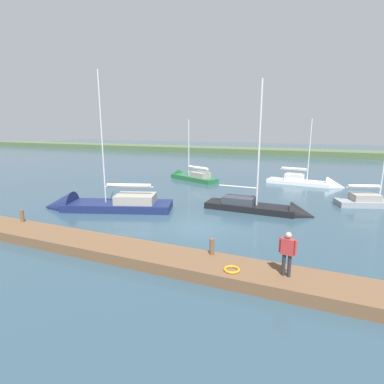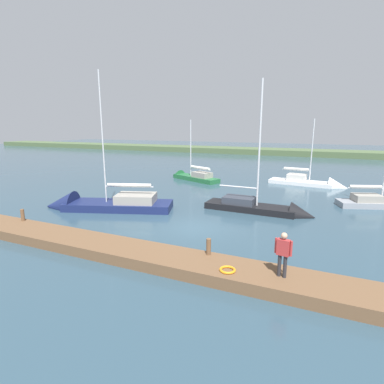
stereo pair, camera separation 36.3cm
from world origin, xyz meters
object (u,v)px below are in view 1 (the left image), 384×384
(sailboat_outer_mooring, at_px, (264,210))
(person_on_dock, at_px, (287,251))
(sailboat_behind_pier, at_px, (189,178))
(sailboat_far_right, at_px, (98,207))
(mooring_post_near, at_px, (212,247))
(mooring_post_far, at_px, (22,216))
(sailboat_near_dock, at_px, (311,184))
(life_ring_buoy, at_px, (232,270))

(sailboat_outer_mooring, bearing_deg, person_on_dock, -74.60)
(sailboat_behind_pier, height_order, sailboat_far_right, sailboat_far_right)
(sailboat_behind_pier, bearing_deg, sailboat_far_right, 109.13)
(mooring_post_near, height_order, mooring_post_far, mooring_post_near)
(sailboat_behind_pier, distance_m, sailboat_near_dock, 13.65)
(mooring_post_far, xyz_separation_m, sailboat_near_dock, (-15.71, -22.09, -0.75))
(sailboat_outer_mooring, relative_size, sailboat_behind_pier, 1.34)
(mooring_post_near, xyz_separation_m, mooring_post_far, (12.16, 0.00, -0.01))
(sailboat_outer_mooring, xyz_separation_m, sailboat_near_dock, (-2.85, -12.40, -0.03))
(sailboat_outer_mooring, distance_m, sailboat_behind_pier, 14.98)
(mooring_post_near, bearing_deg, sailboat_outer_mooring, -94.18)
(mooring_post_far, distance_m, sailboat_outer_mooring, 16.13)
(sailboat_behind_pier, relative_size, sailboat_far_right, 0.68)
(life_ring_buoy, height_order, person_on_dock, person_on_dock)
(mooring_post_near, distance_m, sailboat_near_dock, 22.39)
(sailboat_behind_pier, xyz_separation_m, sailboat_near_dock, (-13.52, -1.88, -0.09))
(sailboat_behind_pier, bearing_deg, sailboat_outer_mooring, 159.11)
(mooring_post_far, xyz_separation_m, life_ring_buoy, (-13.42, 1.18, -0.31))
(sailboat_near_dock, xyz_separation_m, person_on_dock, (0.25, 22.86, 1.43))
(sailboat_behind_pier, relative_size, sailboat_near_dock, 0.95)
(sailboat_behind_pier, distance_m, person_on_dock, 24.86)
(mooring_post_near, xyz_separation_m, sailboat_outer_mooring, (-0.71, -9.70, -0.73))
(sailboat_far_right, xyz_separation_m, person_on_dock, (-14.44, 6.28, 1.36))
(life_ring_buoy, height_order, sailboat_near_dock, sailboat_near_dock)
(mooring_post_near, bearing_deg, person_on_dock, 166.95)
(person_on_dock, bearing_deg, sailboat_outer_mooring, 24.47)
(sailboat_far_right, bearing_deg, mooring_post_near, 134.26)
(sailboat_near_dock, bearing_deg, person_on_dock, -83.89)
(sailboat_outer_mooring, xyz_separation_m, sailboat_behind_pier, (10.67, -10.52, 0.05))
(mooring_post_far, height_order, sailboat_far_right, sailboat_far_right)
(sailboat_outer_mooring, distance_m, sailboat_far_right, 12.56)
(sailboat_outer_mooring, height_order, sailboat_far_right, sailboat_far_right)
(mooring_post_far, bearing_deg, mooring_post_near, 180.00)
(life_ring_buoy, xyz_separation_m, sailboat_outer_mooring, (0.56, -10.87, -0.40))
(sailboat_far_right, distance_m, person_on_dock, 15.81)
(mooring_post_near, distance_m, mooring_post_far, 12.16)
(mooring_post_near, relative_size, sailboat_far_right, 0.07)
(mooring_post_near, relative_size, sailboat_behind_pier, 0.10)
(mooring_post_far, relative_size, sailboat_outer_mooring, 0.07)
(sailboat_near_dock, relative_size, person_on_dock, 4.52)
(mooring_post_near, height_order, sailboat_near_dock, sailboat_near_dock)
(person_on_dock, bearing_deg, life_ring_buoy, 111.95)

